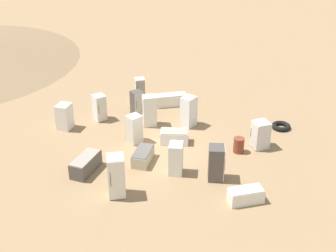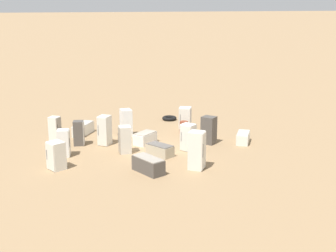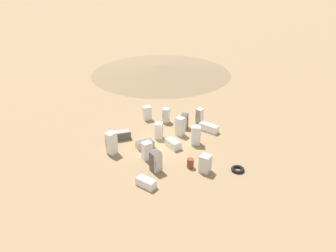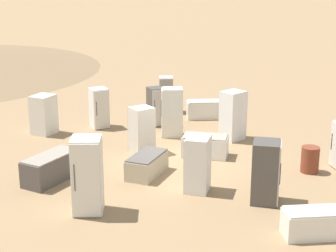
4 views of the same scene
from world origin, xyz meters
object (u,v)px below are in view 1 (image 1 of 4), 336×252
(discarded_fridge_15, at_px, (64,117))
(discarded_fridge_2, at_px, (216,163))
(discarded_fridge_7, at_px, (140,90))
(discarded_fridge_0, at_px, (86,164))
(discarded_fridge_10, at_px, (189,111))
(discarded_fridge_12, at_px, (171,100))
(discarded_fridge_4, at_px, (175,137))
(discarded_fridge_1, at_px, (176,159))
(discarded_fridge_9, at_px, (134,129))
(discarded_fridge_6, at_px, (100,108))
(scrap_tire, at_px, (281,126))
(rusty_barrel, at_px, (239,145))
(discarded_fridge_13, at_px, (150,111))
(discarded_fridge_3, at_px, (260,135))
(discarded_fridge_8, at_px, (246,195))
(discarded_fridge_5, at_px, (116,176))
(discarded_fridge_14, at_px, (143,156))

(discarded_fridge_15, bearing_deg, discarded_fridge_2, -104.46)
(discarded_fridge_7, bearing_deg, discarded_fridge_0, 64.60)
(discarded_fridge_0, relative_size, discarded_fridge_10, 1.11)
(discarded_fridge_7, xyz_separation_m, discarded_fridge_12, (-1.84, -0.73, -0.38))
(discarded_fridge_4, relative_size, discarded_fridge_7, 1.10)
(discarded_fridge_1, relative_size, discarded_fridge_9, 1.00)
(discarded_fridge_6, bearing_deg, discarded_fridge_12, 171.31)
(scrap_tire, bearing_deg, rusty_barrel, 83.05)
(discarded_fridge_0, bearing_deg, discarded_fridge_13, -99.56)
(discarded_fridge_6, bearing_deg, discarded_fridge_4, 113.89)
(discarded_fridge_0, relative_size, discarded_fridge_3, 1.35)
(discarded_fridge_0, relative_size, discarded_fridge_8, 1.21)
(discarded_fridge_0, height_order, discarded_fridge_15, discarded_fridge_15)
(discarded_fridge_2, bearing_deg, discarded_fridge_5, -70.22)
(discarded_fridge_2, relative_size, discarded_fridge_12, 0.86)
(discarded_fridge_10, xyz_separation_m, rusty_barrel, (-3.63, 0.65, -0.47))
(discarded_fridge_3, distance_m, discarded_fridge_10, 4.21)
(discarded_fridge_6, relative_size, discarded_fridge_14, 0.89)
(discarded_fridge_1, height_order, discarded_fridge_3, discarded_fridge_1)
(discarded_fridge_0, bearing_deg, rusty_barrel, -145.09)
(discarded_fridge_6, height_order, discarded_fridge_9, discarded_fridge_9)
(discarded_fridge_3, xyz_separation_m, discarded_fridge_10, (4.19, 0.43, 0.15))
(discarded_fridge_0, xyz_separation_m, discarded_fridge_14, (-1.46, -2.30, -0.08))
(discarded_fridge_0, relative_size, scrap_tire, 1.87)
(discarded_fridge_0, relative_size, discarded_fridge_14, 1.14)
(discarded_fridge_9, height_order, scrap_tire, discarded_fridge_9)
(discarded_fridge_6, bearing_deg, discarded_fridge_2, 101.27)
(discarded_fridge_4, bearing_deg, discarded_fridge_3, 87.61)
(discarded_fridge_0, relative_size, discarded_fridge_2, 1.17)
(discarded_fridge_4, relative_size, discarded_fridge_14, 0.96)
(discarded_fridge_7, bearing_deg, discarded_fridge_6, 39.61)
(discarded_fridge_13, bearing_deg, discarded_fridge_7, 2.06)
(discarded_fridge_1, bearing_deg, discarded_fridge_15, 60.12)
(discarded_fridge_3, height_order, discarded_fridge_12, discarded_fridge_3)
(discarded_fridge_3, xyz_separation_m, discarded_fridge_14, (3.58, 4.80, -0.40))
(discarded_fridge_0, distance_m, discarded_fridge_6, 5.31)
(discarded_fridge_1, height_order, discarded_fridge_12, discarded_fridge_1)
(discarded_fridge_6, height_order, discarded_fridge_10, discarded_fridge_10)
(discarded_fridge_5, bearing_deg, discarded_fridge_14, -119.21)
(discarded_fridge_4, bearing_deg, discarded_fridge_0, -52.66)
(discarded_fridge_9, bearing_deg, discarded_fridge_8, -88.27)
(discarded_fridge_9, xyz_separation_m, discarded_fridge_14, (-1.64, 1.14, -0.45))
(discarded_fridge_8, bearing_deg, discarded_fridge_10, -177.12)
(discarded_fridge_4, height_order, discarded_fridge_14, discarded_fridge_4)
(discarded_fridge_10, distance_m, discarded_fridge_13, 2.14)
(discarded_fridge_0, bearing_deg, discarded_fridge_4, -125.32)
(discarded_fridge_5, height_order, discarded_fridge_10, discarded_fridge_5)
(discarded_fridge_1, bearing_deg, discarded_fridge_14, 65.37)
(discarded_fridge_7, xyz_separation_m, discarded_fridge_9, (-3.23, 3.91, 0.03))
(discarded_fridge_15, relative_size, rusty_barrel, 1.83)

